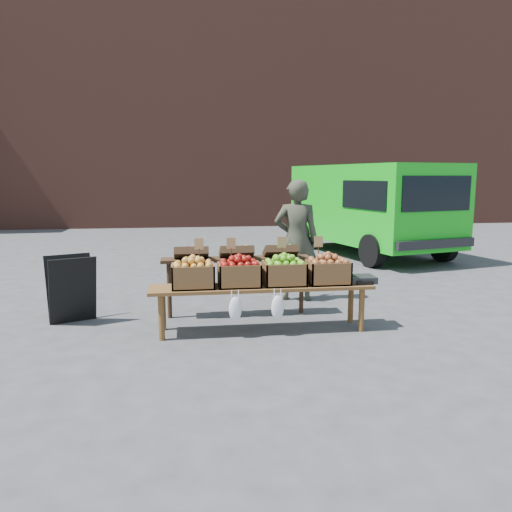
{
  "coord_description": "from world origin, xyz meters",
  "views": [
    {
      "loc": [
        -1.72,
        -5.49,
        1.88
      ],
      "look_at": [
        -0.82,
        0.86,
        0.85
      ],
      "focal_mm": 35.0,
      "sensor_mm": 36.0,
      "label": 1
    }
  ],
  "objects": [
    {
      "name": "weighing_scale",
      "position": [
        0.43,
        0.36,
        0.61
      ],
      "size": [
        0.34,
        0.3,
        0.08
      ],
      "primitive_type": "cube",
      "color": "#232325",
      "rests_on": "display_bench"
    },
    {
      "name": "crate_red_apples",
      "position": [
        -0.55,
        0.36,
        0.71
      ],
      "size": [
        0.5,
        0.4,
        0.28
      ],
      "primitive_type": null,
      "color": "#4F951A",
      "rests_on": "display_bench"
    },
    {
      "name": "back_table",
      "position": [
        -1.06,
        1.08,
        0.52
      ],
      "size": [
        2.1,
        0.44,
        1.04
      ],
      "primitive_type": null,
      "color": "#301F12",
      "rests_on": "ground"
    },
    {
      "name": "crate_golden_apples",
      "position": [
        -1.65,
        0.36,
        0.71
      ],
      "size": [
        0.5,
        0.4,
        0.28
      ],
      "primitive_type": null,
      "color": "gold",
      "rests_on": "display_bench"
    },
    {
      "name": "delivery_van",
      "position": [
        2.64,
        5.95,
        1.07
      ],
      "size": [
        3.27,
        5.15,
        2.13
      ],
      "primitive_type": null,
      "rotation": [
        0.0,
        0.0,
        0.24
      ],
      "color": "#0EBA16",
      "rests_on": "ground"
    },
    {
      "name": "crate_russet_pears",
      "position": [
        -1.1,
        0.36,
        0.71
      ],
      "size": [
        0.5,
        0.4,
        0.28
      ],
      "primitive_type": null,
      "color": "#7E0B04",
      "rests_on": "display_bench"
    },
    {
      "name": "chalkboard_sign",
      "position": [
        -3.21,
        1.08,
        0.44
      ],
      "size": [
        0.66,
        0.52,
        0.88
      ],
      "primitive_type": null,
      "rotation": [
        0.0,
        0.0,
        0.4
      ],
      "color": "black",
      "rests_on": "ground"
    },
    {
      "name": "display_bench",
      "position": [
        -0.82,
        0.36,
        0.28
      ],
      "size": [
        2.7,
        0.56,
        0.57
      ],
      "primitive_type": null,
      "color": "brown",
      "rests_on": "ground"
    },
    {
      "name": "crate_green_apples",
      "position": [
        0.0,
        0.36,
        0.71
      ],
      "size": [
        0.5,
        0.4,
        0.28
      ],
      "primitive_type": null,
      "color": "brown",
      "rests_on": "display_bench"
    },
    {
      "name": "vendor",
      "position": [
        -0.07,
        1.83,
        0.92
      ],
      "size": [
        0.74,
        0.56,
        1.83
      ],
      "primitive_type": "imported",
      "rotation": [
        0.0,
        0.0,
        2.94
      ],
      "color": "#36392A",
      "rests_on": "ground"
    },
    {
      "name": "brick_building",
      "position": [
        0.0,
        15.0,
        5.0
      ],
      "size": [
        24.0,
        4.0,
        10.0
      ],
      "primitive_type": "cube",
      "color": "brown",
      "rests_on": "ground"
    },
    {
      "name": "ground",
      "position": [
        0.0,
        0.0,
        0.0
      ],
      "size": [
        80.0,
        80.0,
        0.0
      ],
      "primitive_type": "plane",
      "color": "#424245"
    }
  ]
}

